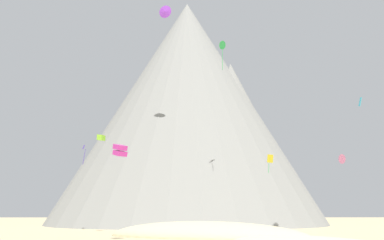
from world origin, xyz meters
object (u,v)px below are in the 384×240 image
object	(u,v)px
kite_magenta_low	(120,150)
kite_pink_low	(342,159)
kite_cyan_mid	(360,102)
kite_violet_high	(165,12)
rock_massif	(191,122)
kite_lime_mid	(101,138)
kite_indigo_mid	(84,150)
kite_yellow_low	(270,160)
kite_green_high	(222,46)

from	to	relation	value
kite_magenta_low	kite_pink_low	xyz separation A→B (m)	(34.97, 27.36, 2.01)
kite_cyan_mid	kite_magenta_low	size ratio (longest dim) A/B	0.88
kite_cyan_mid	kite_violet_high	xyz separation A→B (m)	(-32.49, 12.38, 20.90)
rock_massif	kite_lime_mid	xyz separation A→B (m)	(-14.75, -40.46, -10.18)
kite_violet_high	kite_magenta_low	size ratio (longest dim) A/B	1.40
kite_lime_mid	rock_massif	bearing A→B (deg)	-173.86
kite_indigo_mid	kite_violet_high	size ratio (longest dim) A/B	1.34
kite_violet_high	kite_yellow_low	world-z (taller)	kite_violet_high
kite_violet_high	kite_magenta_low	bearing A→B (deg)	-76.26
kite_indigo_mid	kite_green_high	distance (m)	30.42
kite_yellow_low	kite_lime_mid	xyz separation A→B (m)	(-27.15, -2.73, 3.12)
rock_massif	kite_yellow_low	world-z (taller)	rock_massif
kite_lime_mid	kite_green_high	world-z (taller)	kite_green_high
kite_cyan_mid	kite_pink_low	size ratio (longest dim) A/B	0.94
kite_green_high	kite_pink_low	bearing A→B (deg)	142.09
kite_cyan_mid	kite_indigo_mid	bearing A→B (deg)	-47.34
rock_massif	kite_magenta_low	size ratio (longest dim) A/B	51.53
kite_magenta_low	kite_lime_mid	size ratio (longest dim) A/B	1.35
kite_yellow_low	kite_violet_high	bearing A→B (deg)	-119.04
kite_lime_mid	kite_magenta_low	bearing A→B (deg)	42.26
kite_magenta_low	kite_yellow_low	distance (m)	31.13
kite_green_high	kite_magenta_low	bearing A→B (deg)	20.34
kite_yellow_low	kite_green_high	bearing A→B (deg)	-115.37
kite_pink_low	kite_indigo_mid	bearing A→B (deg)	64.71
kite_violet_high	kite_pink_low	xyz separation A→B (m)	(31.37, -5.44, -29.50)
kite_magenta_low	kite_pink_low	size ratio (longest dim) A/B	1.07
kite_cyan_mid	kite_lime_mid	world-z (taller)	kite_cyan_mid
rock_massif	kite_pink_low	distance (m)	43.75
kite_yellow_low	kite_pink_low	xyz separation A→B (m)	(13.53, 4.84, 0.65)
kite_violet_high	kite_lime_mid	world-z (taller)	kite_violet_high
kite_cyan_mid	kite_yellow_low	size ratio (longest dim) A/B	0.51
kite_green_high	kite_cyan_mid	bearing A→B (deg)	124.14
kite_green_high	kite_indigo_mid	bearing A→B (deg)	-43.36
kite_magenta_low	kite_violet_high	bearing A→B (deg)	-137.51
rock_massif	kite_indigo_mid	xyz separation A→B (m)	(-18.92, -33.24, -11.18)
kite_pink_low	kite_green_high	bearing A→B (deg)	67.63
kite_violet_high	kite_pink_low	size ratio (longest dim) A/B	1.50
kite_cyan_mid	kite_indigo_mid	xyz separation A→B (m)	(-45.96, 6.59, -7.13)
kite_green_high	kite_lime_mid	bearing A→B (deg)	-23.54
rock_massif	kite_yellow_low	distance (m)	41.88
rock_massif	kite_pink_low	xyz separation A→B (m)	(25.93, -32.89, -12.65)
kite_pink_low	kite_violet_high	bearing A→B (deg)	54.42
rock_massif	kite_violet_high	bearing A→B (deg)	-101.22
kite_indigo_mid	kite_yellow_low	world-z (taller)	kite_indigo_mid
kite_indigo_mid	kite_green_high	size ratio (longest dim) A/B	0.63
rock_massif	kite_green_high	distance (m)	35.29
kite_lime_mid	kite_green_high	distance (m)	27.31
kite_yellow_low	kite_pink_low	world-z (taller)	kite_pink_low
kite_yellow_low	kite_pink_low	size ratio (longest dim) A/B	1.82
kite_lime_mid	kite_yellow_low	bearing A→B (deg)	121.91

